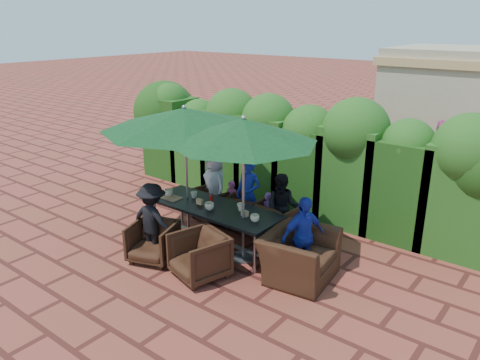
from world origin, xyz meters
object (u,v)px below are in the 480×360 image
Objects in this scene: chair_far_left at (211,202)px; chair_far_mid at (246,209)px; umbrella_right at (243,131)px; chair_end_right at (299,248)px; umbrella_left at (184,119)px; chair_near_left at (153,240)px; dining_table at (214,210)px; chair_near_right at (199,254)px; chair_far_right at (277,220)px.

chair_far_mid is at bearing -158.61° from chair_far_left.
umbrella_right is 2.15× the size of chair_end_right.
umbrella_left is 2.14m from chair_near_left.
chair_far_left is 2.75m from chair_end_right.
dining_table is 1.69m from umbrella_right.
chair_end_right is (1.81, -1.02, 0.15)m from chair_far_mid.
chair_near_right is at bearing -39.53° from umbrella_left.
umbrella_right reaches higher than chair_far_mid.
umbrella_right is 3.11× the size of chair_near_right.
umbrella_right reaches higher than chair_far_left.
chair_end_right is (2.22, 1.02, 0.13)m from chair_near_left.
umbrella_left is 2.97m from chair_end_right.
chair_far_mid is at bearing 125.03° from umbrella_right.
chair_near_right is at bearing 97.41° from chair_far_mid.
chair_far_left is 1.60m from chair_far_right.
chair_near_left is at bearing 69.68° from chair_far_mid.
chair_near_right is 1.56m from chair_end_right.
chair_far_left is (-0.17, 0.85, -1.86)m from umbrella_left.
chair_far_right is at bearing 41.44° from chair_end_right.
chair_end_right reaches higher than chair_near_right.
chair_near_right reaches higher than chair_near_left.
chair_far_left is 0.89× the size of chair_near_right.
chair_end_right is (1.77, -0.02, -0.18)m from dining_table.
umbrella_left is (-0.66, 0.03, 1.54)m from dining_table.
chair_near_left is at bearing -140.29° from umbrella_right.
chair_far_right is 1.34m from chair_end_right.
umbrella_left is at bearing 81.76° from chair_end_right.
umbrella_left is 2.45m from chair_far_right.
chair_far_right is at bearing 30.52° from umbrella_left.
chair_far_left is 2.29m from chair_near_right.
umbrella_left is at bearing 113.74° from chair_far_left.
umbrella_right reaches higher than chair_near_left.
umbrella_right is at bearing 116.13° from chair_far_mid.
chair_near_right is at bearing -15.10° from chair_near_left.
umbrella_left is 2.56× the size of chair_end_right.
umbrella_left is 2.39m from chair_near_right.
chair_end_right is at bearing 173.29° from chair_far_left.
umbrella_right is 2.01m from chair_end_right.
chair_far_left is at bearing 3.64° from chair_far_right.
chair_far_mid is 0.82m from chair_far_right.
dining_table is 3.18× the size of chair_near_right.
chair_end_right is (2.60, -0.89, 0.15)m from chair_far_left.
chair_near_left is 0.92× the size of chair_near_right.
chair_near_left is at bearing -159.59° from chair_near_right.
chair_end_right reaches higher than chair_far_mid.
chair_end_right reaches higher than chair_far_left.
chair_far_mid is 2.08m from chair_end_right.
umbrella_right is 3.07× the size of chair_far_right.
chair_near_right is at bearing -101.27° from umbrella_right.
chair_end_right is at bearing -0.52° from dining_table.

